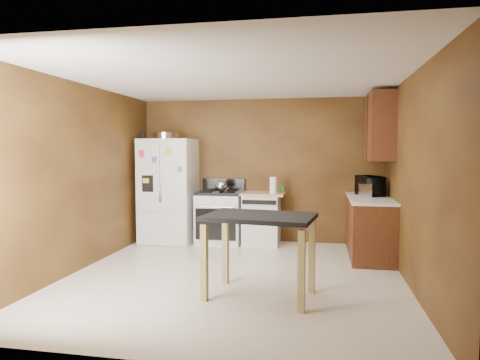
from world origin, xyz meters
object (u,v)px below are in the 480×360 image
(toaster, at_px, (365,190))
(dishwasher, at_px, (262,218))
(kettle, at_px, (221,186))
(microwave, at_px, (370,187))
(island, at_px, (260,228))
(paper_towel, at_px, (273,185))
(gas_range, at_px, (220,216))
(roasting_pan, at_px, (167,136))
(refrigerator, at_px, (169,191))
(pen_cup, at_px, (143,135))
(green_canister, at_px, (282,189))

(toaster, relative_size, dishwasher, 0.31)
(kettle, distance_m, microwave, 2.42)
(kettle, bearing_deg, dishwasher, 11.63)
(microwave, distance_m, island, 2.74)
(paper_towel, bearing_deg, gas_range, 172.05)
(roasting_pan, height_order, refrigerator, roasting_pan)
(refrigerator, bearing_deg, toaster, -6.37)
(paper_towel, bearing_deg, toaster, -11.68)
(roasting_pan, bearing_deg, island, -51.53)
(kettle, bearing_deg, gas_range, 112.18)
(pen_cup, xyz_separation_m, green_canister, (2.40, 0.25, -0.92))
(kettle, bearing_deg, refrigerator, 176.79)
(roasting_pan, relative_size, toaster, 1.56)
(dishwasher, distance_m, island, 2.64)
(toaster, bearing_deg, pen_cup, 175.00)
(roasting_pan, distance_m, green_canister, 2.19)
(paper_towel, xyz_separation_m, refrigerator, (-1.84, 0.07, -0.13))
(gas_range, bearing_deg, microwave, -5.60)
(green_canister, height_order, microwave, microwave)
(pen_cup, height_order, island, pen_cup)
(kettle, bearing_deg, paper_towel, -1.05)
(green_canister, bearing_deg, paper_towel, -116.62)
(dishwasher, xyz_separation_m, island, (0.34, -2.60, 0.31))
(gas_range, distance_m, dishwasher, 0.72)
(toaster, height_order, dishwasher, toaster)
(microwave, height_order, island, microwave)
(microwave, bearing_deg, roasting_pan, 65.21)
(gas_range, height_order, dishwasher, gas_range)
(microwave, bearing_deg, pen_cup, 66.64)
(green_canister, height_order, gas_range, gas_range)
(microwave, bearing_deg, green_canister, 54.13)
(roasting_pan, bearing_deg, pen_cup, -169.76)
(roasting_pan, relative_size, dishwasher, 0.49)
(refrigerator, relative_size, dishwasher, 2.02)
(pen_cup, xyz_separation_m, island, (2.40, -2.43, -1.10))
(roasting_pan, xyz_separation_m, kettle, (0.98, -0.05, -0.85))
(gas_range, xyz_separation_m, island, (1.06, -2.57, 0.30))
(microwave, xyz_separation_m, gas_range, (-2.46, 0.24, -0.58))
(green_canister, bearing_deg, dishwasher, -165.78)
(green_canister, bearing_deg, toaster, -22.18)
(green_canister, height_order, island, green_canister)
(refrigerator, height_order, gas_range, refrigerator)
(pen_cup, distance_m, island, 3.59)
(gas_range, relative_size, island, 0.88)
(kettle, relative_size, microwave, 0.40)
(pen_cup, bearing_deg, green_canister, 6.01)
(microwave, bearing_deg, gas_range, 62.52)
(roasting_pan, height_order, green_canister, roasting_pan)
(refrigerator, bearing_deg, paper_towel, -2.17)
(kettle, bearing_deg, roasting_pan, 177.37)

